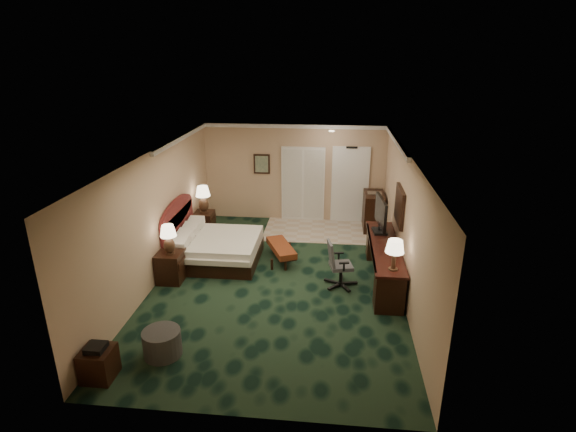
# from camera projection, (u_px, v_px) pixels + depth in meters

# --- Properties ---
(floor) EXTENTS (5.00, 7.50, 0.00)m
(floor) POSITION_uv_depth(u_px,v_px,m) (278.00, 281.00, 9.43)
(floor) COLOR black
(floor) RESTS_ON ground
(ceiling) EXTENTS (5.00, 7.50, 0.00)m
(ceiling) POSITION_uv_depth(u_px,v_px,m) (277.00, 154.00, 8.49)
(ceiling) COLOR white
(ceiling) RESTS_ON wall_back
(wall_back) EXTENTS (5.00, 0.00, 2.70)m
(wall_back) POSITION_uv_depth(u_px,v_px,m) (294.00, 173.00, 12.46)
(wall_back) COLOR tan
(wall_back) RESTS_ON ground
(wall_front) EXTENTS (5.00, 0.00, 2.70)m
(wall_front) POSITION_uv_depth(u_px,v_px,m) (239.00, 330.00, 5.46)
(wall_front) COLOR tan
(wall_front) RESTS_ON ground
(wall_left) EXTENTS (0.00, 7.50, 2.70)m
(wall_left) POSITION_uv_depth(u_px,v_px,m) (157.00, 217.00, 9.20)
(wall_left) COLOR tan
(wall_left) RESTS_ON ground
(wall_right) EXTENTS (0.00, 7.50, 2.70)m
(wall_right) POSITION_uv_depth(u_px,v_px,m) (405.00, 226.00, 8.72)
(wall_right) COLOR tan
(wall_right) RESTS_ON ground
(crown_molding) EXTENTS (5.00, 7.50, 0.10)m
(crown_molding) POSITION_uv_depth(u_px,v_px,m) (277.00, 157.00, 8.51)
(crown_molding) COLOR white
(crown_molding) RESTS_ON wall_back
(tile_patch) EXTENTS (3.20, 1.70, 0.01)m
(tile_patch) POSITION_uv_depth(u_px,v_px,m) (324.00, 231.00, 12.04)
(tile_patch) COLOR #BAA48D
(tile_patch) RESTS_ON ground
(headboard) EXTENTS (0.12, 2.00, 1.40)m
(headboard) POSITION_uv_depth(u_px,v_px,m) (178.00, 228.00, 10.35)
(headboard) COLOR #531019
(headboard) RESTS_ON ground
(entry_door) EXTENTS (1.02, 0.06, 2.18)m
(entry_door) POSITION_uv_depth(u_px,v_px,m) (350.00, 186.00, 12.38)
(entry_door) COLOR white
(entry_door) RESTS_ON ground
(closet_doors) EXTENTS (1.20, 0.06, 2.10)m
(closet_doors) POSITION_uv_depth(u_px,v_px,m) (303.00, 184.00, 12.50)
(closet_doors) COLOR #B9B5AB
(closet_doors) RESTS_ON ground
(wall_art) EXTENTS (0.45, 0.06, 0.55)m
(wall_art) POSITION_uv_depth(u_px,v_px,m) (262.00, 164.00, 12.42)
(wall_art) COLOR #466757
(wall_art) RESTS_ON wall_back
(wall_mirror) EXTENTS (0.05, 0.95, 0.75)m
(wall_mirror) POSITION_uv_depth(u_px,v_px,m) (400.00, 206.00, 9.21)
(wall_mirror) COLOR white
(wall_mirror) RESTS_ON wall_right
(bed) EXTENTS (1.85, 1.71, 0.59)m
(bed) POSITION_uv_depth(u_px,v_px,m) (218.00, 249.00, 10.23)
(bed) COLOR silver
(bed) RESTS_ON ground
(nightstand_near) EXTENTS (0.51, 0.59, 0.64)m
(nightstand_near) POSITION_uv_depth(u_px,v_px,m) (171.00, 266.00, 9.35)
(nightstand_near) COLOR black
(nightstand_near) RESTS_ON ground
(nightstand_far) EXTENTS (0.48, 0.55, 0.60)m
(nightstand_far) POSITION_uv_depth(u_px,v_px,m) (204.00, 223.00, 11.76)
(nightstand_far) COLOR black
(nightstand_far) RESTS_ON ground
(lamp_near) EXTENTS (0.41, 0.41, 0.62)m
(lamp_near) POSITION_uv_depth(u_px,v_px,m) (169.00, 240.00, 9.08)
(lamp_near) COLOR black
(lamp_near) RESTS_ON nightstand_near
(lamp_far) EXTENTS (0.43, 0.43, 0.70)m
(lamp_far) POSITION_uv_depth(u_px,v_px,m) (203.00, 199.00, 11.55)
(lamp_far) COLOR black
(lamp_far) RESTS_ON nightstand_far
(bed_bench) EXTENTS (0.83, 1.22, 0.39)m
(bed_bench) POSITION_uv_depth(u_px,v_px,m) (281.00, 253.00, 10.29)
(bed_bench) COLOR #652A12
(bed_bench) RESTS_ON ground
(ottoman) EXTENTS (0.70, 0.70, 0.43)m
(ottoman) POSITION_uv_depth(u_px,v_px,m) (162.00, 343.00, 7.07)
(ottoman) COLOR #2F2F2F
(ottoman) RESTS_ON ground
(side_table) EXTENTS (0.45, 0.45, 0.48)m
(side_table) POSITION_uv_depth(u_px,v_px,m) (99.00, 364.00, 6.57)
(side_table) COLOR black
(side_table) RESTS_ON ground
(desk) EXTENTS (0.60, 2.76, 0.80)m
(desk) POSITION_uv_depth(u_px,v_px,m) (383.00, 263.00, 9.33)
(desk) COLOR black
(desk) RESTS_ON ground
(tv) EXTENTS (0.18, 1.01, 0.78)m
(tv) POSITION_uv_depth(u_px,v_px,m) (381.00, 215.00, 9.73)
(tv) COLOR black
(tv) RESTS_ON desk
(desk_lamp) EXTENTS (0.41, 0.41, 0.59)m
(desk_lamp) POSITION_uv_depth(u_px,v_px,m) (394.00, 255.00, 8.07)
(desk_lamp) COLOR black
(desk_lamp) RESTS_ON desk
(desk_chair) EXTENTS (0.68, 0.65, 0.99)m
(desk_chair) POSITION_uv_depth(u_px,v_px,m) (341.00, 264.00, 9.08)
(desk_chair) COLOR #44454D
(desk_chair) RESTS_ON ground
(minibar) EXTENTS (0.53, 0.95, 1.00)m
(minibar) POSITION_uv_depth(u_px,v_px,m) (373.00, 211.00, 12.03)
(minibar) COLOR black
(minibar) RESTS_ON ground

